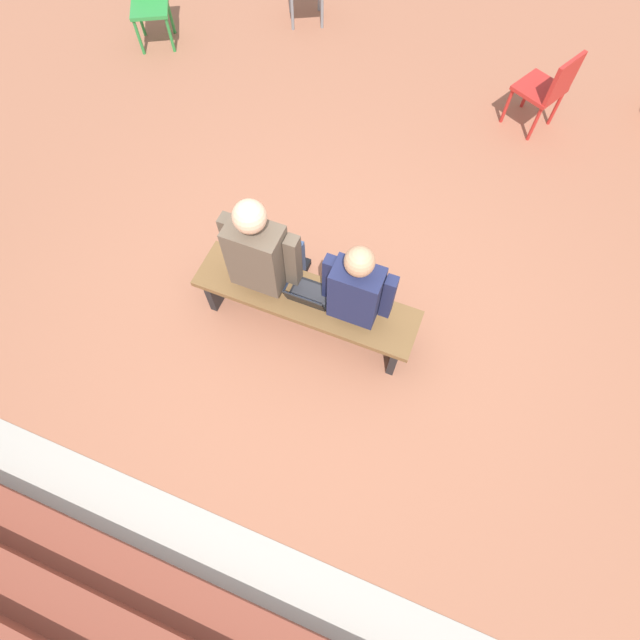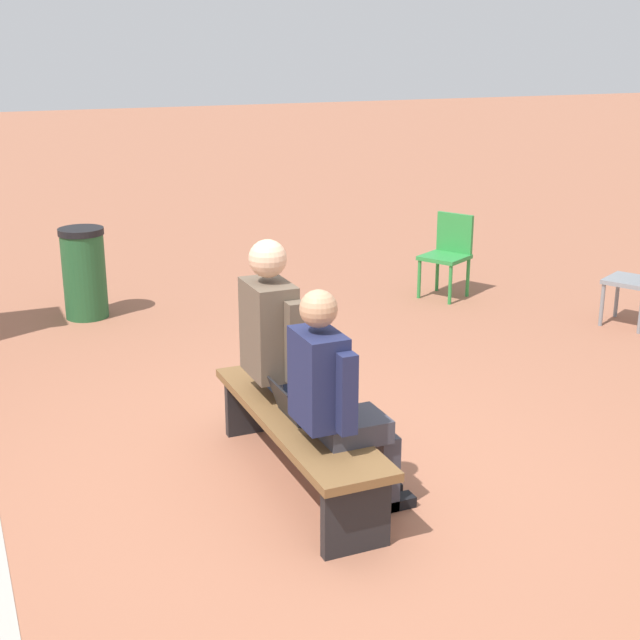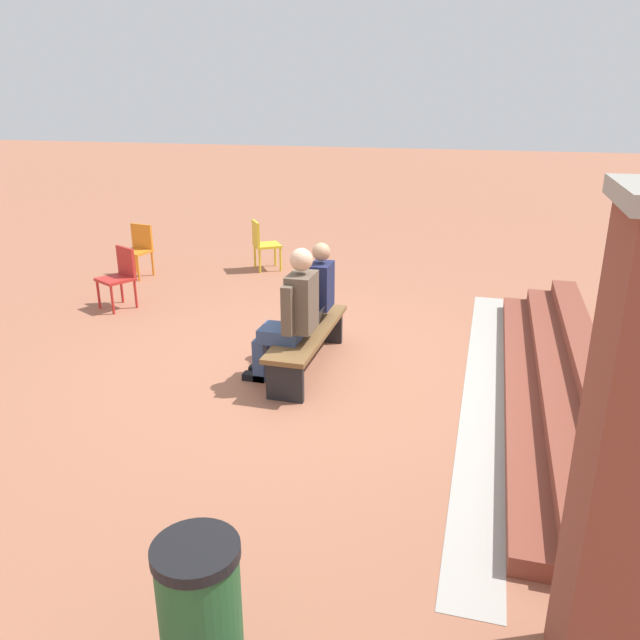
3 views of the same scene
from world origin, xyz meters
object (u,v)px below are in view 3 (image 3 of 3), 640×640
Objects in this scene: person_student at (312,295)px; litter_bin at (201,618)px; plastic_chair_foreground at (120,274)px; person_adult at (291,313)px; plastic_chair_near_bench_left at (263,242)px; plastic_chair_near_bench_right at (138,247)px; bench at (308,338)px; laptop at (310,324)px.

person_student is 1.52× the size of litter_bin.
person_student is at bearing 73.14° from plastic_chair_foreground.
person_adult is at bearing 61.14° from plastic_chair_foreground.
person_adult is 4.46m from plastic_chair_near_bench_left.
plastic_chair_near_bench_left is at bearing -161.90° from litter_bin.
person_student is 4.38m from plastic_chair_near_bench_right.
plastic_chair_foreground reaches higher than bench.
person_student is 0.75m from person_adult.
laptop is at bearing 167.43° from person_adult.
bench is 4.67m from plastic_chair_near_bench_right.
plastic_chair_near_bench_right reaches higher than bench.
person_student is 0.92× the size of person_adult.
plastic_chair_near_bench_left is (-3.69, -1.90, -0.02)m from laptop.
laptop is 0.38× the size of plastic_chair_near_bench_left.
bench is at bearing 66.91° from plastic_chair_foreground.
plastic_chair_near_bench_left is at bearing -155.95° from person_adult.
bench is at bearing -171.25° from litter_bin.
laptop is at bearing 157.36° from bench.
bench is at bearing -22.64° from laptop.
litter_bin is (5.21, 3.70, -0.05)m from plastic_chair_foreground.
plastic_chair_near_bench_left is (-0.89, 1.83, 0.00)m from plastic_chair_near_bench_right.
plastic_chair_near_bench_left is (-3.72, -1.89, 0.13)m from bench.
plastic_chair_near_bench_right is (-2.42, -3.65, -0.22)m from person_student.
plastic_chair_near_bench_left is at bearing 153.02° from plastic_chair_foreground.
plastic_chair_foreground is (-1.30, -3.12, -0.02)m from laptop.
litter_bin reaches higher than plastic_chair_foreground.
plastic_chair_near_bench_left is at bearing -153.10° from bench.
plastic_chair_near_bench_right is 1.00× the size of plastic_chair_foreground.
laptop is at bearing 11.69° from person_student.
person_student reaches higher than plastic_chair_near_bench_left.
person_student is at bearing 179.50° from person_adult.
plastic_chair_near_bench_left reaches higher than laptop.
person_adult reaches higher than laptop.
person_student is at bearing 28.78° from plastic_chair_near_bench_left.
person_student reaches higher than bench.
person_adult reaches higher than bench.
plastic_chair_foreground is 1.00× the size of plastic_chair_near_bench_left.
laptop is at bearing 67.44° from plastic_chair_foreground.
person_adult is at bearing 24.05° from plastic_chair_near_bench_left.
litter_bin is (7.60, 2.48, -0.05)m from plastic_chair_near_bench_left.
laptop is 4.15m from plastic_chair_near_bench_left.
person_adult reaches higher than litter_bin.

